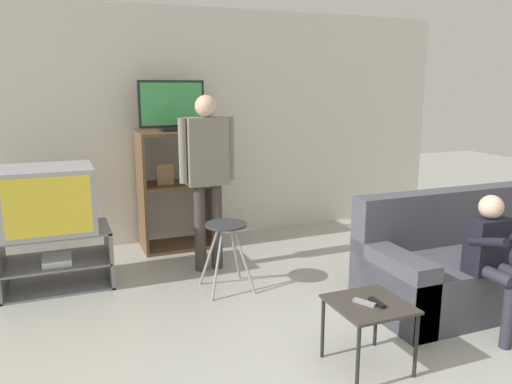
% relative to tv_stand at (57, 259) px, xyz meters
% --- Properties ---
extents(wall_back, '(6.40, 0.06, 2.60)m').
position_rel_tv_stand_xyz_m(wall_back, '(1.55, 1.02, 1.05)').
color(wall_back, silver).
rests_on(wall_back, ground_plane).
extents(tv_stand, '(0.92, 0.59, 0.51)m').
position_rel_tv_stand_xyz_m(tv_stand, '(0.00, 0.00, 0.00)').
color(tv_stand, slate).
rests_on(tv_stand, ground_plane).
extents(television_main, '(0.75, 0.63, 0.56)m').
position_rel_tv_stand_xyz_m(television_main, '(-0.02, -0.00, 0.54)').
color(television_main, '#9E9EA3').
rests_on(television_main, tv_stand).
extents(media_shelf, '(0.81, 0.50, 1.28)m').
position_rel_tv_stand_xyz_m(media_shelf, '(1.26, 0.70, 0.40)').
color(media_shelf, brown).
rests_on(media_shelf, ground_plane).
extents(television_flat, '(0.69, 0.20, 0.53)m').
position_rel_tv_stand_xyz_m(television_flat, '(1.23, 0.68, 1.28)').
color(television_flat, black).
rests_on(television_flat, media_shelf).
extents(folding_stool, '(0.41, 0.40, 0.60)m').
position_rel_tv_stand_xyz_m(folding_stool, '(1.38, -0.63, 0.24)').
color(folding_stool, '#99999E').
rests_on(folding_stool, ground_plane).
extents(snack_table, '(0.46, 0.46, 0.44)m').
position_rel_tv_stand_xyz_m(snack_table, '(1.81, -2.14, 0.13)').
color(snack_table, '#38332D').
rests_on(snack_table, ground_plane).
extents(remote_control_black, '(0.04, 0.14, 0.02)m').
position_rel_tv_stand_xyz_m(remote_control_black, '(1.84, -2.17, 0.19)').
color(remote_control_black, black).
rests_on(remote_control_black, snack_table).
extents(remote_control_white, '(0.10, 0.14, 0.02)m').
position_rel_tv_stand_xyz_m(remote_control_white, '(1.77, -2.14, 0.19)').
color(remote_control_white, gray).
rests_on(remote_control_white, snack_table).
extents(couch, '(1.84, 0.83, 0.89)m').
position_rel_tv_stand_xyz_m(couch, '(3.17, -1.59, 0.05)').
color(couch, '#4C4C56').
rests_on(couch, ground_plane).
extents(person_standing_adult, '(0.53, 0.20, 1.67)m').
position_rel_tv_stand_xyz_m(person_standing_adult, '(1.37, -0.10, 0.77)').
color(person_standing_adult, '#3D3833').
rests_on(person_standing_adult, ground_plane).
extents(person_seated_child, '(0.33, 0.43, 1.00)m').
position_rel_tv_stand_xyz_m(person_seated_child, '(2.90, -2.07, 0.34)').
color(person_seated_child, '#2D2D38').
rests_on(person_seated_child, ground_plane).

